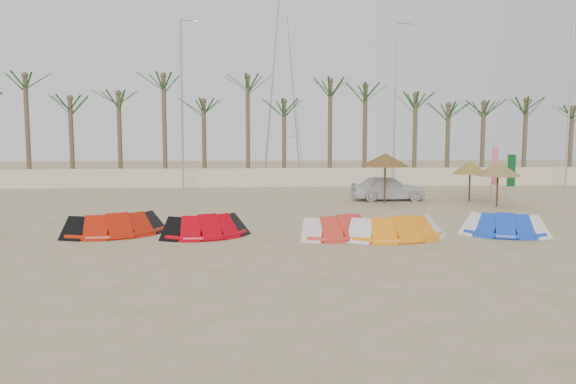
{
  "coord_description": "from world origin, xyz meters",
  "views": [
    {
      "loc": [
        -1.48,
        -17.07,
        3.71
      ],
      "look_at": [
        0.0,
        6.0,
        1.3
      ],
      "focal_mm": 35.0,
      "sensor_mm": 36.0,
      "label": 1
    }
  ],
  "objects": [
    {
      "name": "lamp_c",
      "position": [
        8.04,
        20.0,
        5.77
      ],
      "size": [
        1.25,
        0.14,
        11.0
      ],
      "color": "#A5A8AD",
      "rests_on": "ground"
    },
    {
      "name": "ground",
      "position": [
        0.0,
        0.0,
        0.0
      ],
      "size": [
        120.0,
        120.0,
        0.0
      ],
      "primitive_type": "plane",
      "color": "tan",
      "rests_on": "ground"
    },
    {
      "name": "kite_orange",
      "position": [
        3.63,
        2.49,
        0.42
      ],
      "size": [
        3.94,
        2.35,
        0.9
      ],
      "color": "orange",
      "rests_on": "ground"
    },
    {
      "name": "lamp_d",
      "position": [
        20.04,
        20.0,
        5.77
      ],
      "size": [
        1.25,
        0.14,
        11.0
      ],
      "color": "#A5A8AD",
      "rests_on": "ground"
    },
    {
      "name": "parasol_left",
      "position": [
        5.62,
        12.47,
        2.32
      ],
      "size": [
        2.58,
        2.58,
        2.68
      ],
      "color": "#4C331E",
      "rests_on": "ground"
    },
    {
      "name": "lamp_b",
      "position": [
        -5.96,
        20.0,
        5.77
      ],
      "size": [
        1.25,
        0.14,
        11.0
      ],
      "color": "#A5A8AD",
      "rests_on": "ground"
    },
    {
      "name": "kite_red_right",
      "position": [
        1.68,
        2.83,
        0.42
      ],
      "size": [
        3.62,
        2.67,
        0.9
      ],
      "color": "red",
      "rests_on": "ground"
    },
    {
      "name": "parasol_mid",
      "position": [
        10.95,
        10.52,
        1.93
      ],
      "size": [
        2.28,
        2.28,
        2.28
      ],
      "color": "#4C331E",
      "rests_on": "ground"
    },
    {
      "name": "palm_line",
      "position": [
        0.67,
        23.5,
        6.44
      ],
      "size": [
        52.0,
        4.0,
        7.7
      ],
      "color": "brown",
      "rests_on": "ground"
    },
    {
      "name": "parasol_right",
      "position": [
        10.5,
        13.04,
        1.85
      ],
      "size": [
        1.95,
        1.95,
        2.2
      ],
      "color": "#4C331E",
      "rests_on": "ground"
    },
    {
      "name": "kite_red_left",
      "position": [
        -6.48,
        3.84,
        0.42
      ],
      "size": [
        4.07,
        2.85,
        0.9
      ],
      "color": "#B01907",
      "rests_on": "ground"
    },
    {
      "name": "car",
      "position": [
        6.07,
        13.61,
        0.7
      ],
      "size": [
        4.11,
        1.69,
        1.4
      ],
      "primitive_type": "imported",
      "rotation": [
        0.0,
        0.0,
        1.58
      ],
      "color": "silver",
      "rests_on": "ground"
    },
    {
      "name": "flag_pink",
      "position": [
        11.64,
        12.44,
        1.88
      ],
      "size": [
        0.44,
        0.19,
        3.18
      ],
      "color": "#A5A8AD",
      "rests_on": "ground"
    },
    {
      "name": "pylon",
      "position": [
        1.0,
        28.0,
        0.0
      ],
      "size": [
        3.0,
        3.0,
        14.0
      ],
      "primitive_type": null,
      "color": "#A5A8AD",
      "rests_on": "ground"
    },
    {
      "name": "boundary_wall",
      "position": [
        0.0,
        22.0,
        0.65
      ],
      "size": [
        60.0,
        0.3,
        1.3
      ],
      "primitive_type": "cube",
      "color": "beige",
      "rests_on": "ground"
    },
    {
      "name": "kite_blue",
      "position": [
        7.66,
        2.8,
        0.42
      ],
      "size": [
        3.35,
        2.37,
        0.9
      ],
      "color": "blue",
      "rests_on": "ground"
    },
    {
      "name": "flag_green",
      "position": [
        12.76,
        13.02,
        1.61
      ],
      "size": [
        0.44,
        0.17,
        2.72
      ],
      "color": "#A5A8AD",
      "rests_on": "ground"
    },
    {
      "name": "kite_red_mid",
      "position": [
        -3.13,
        3.26,
        0.42
      ],
      "size": [
        3.52,
        2.43,
        0.9
      ],
      "color": "#B8000B",
      "rests_on": "ground"
    }
  ]
}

